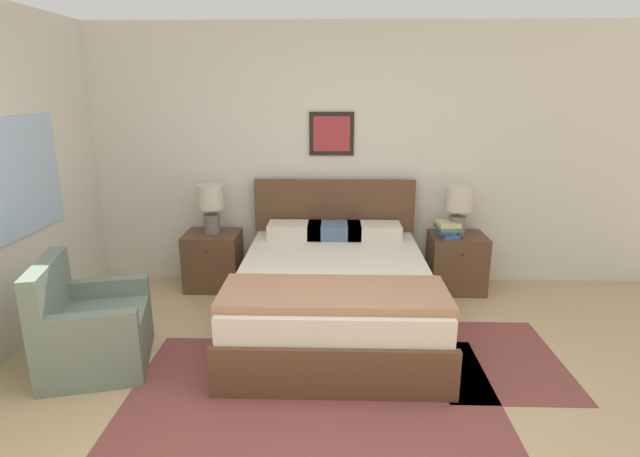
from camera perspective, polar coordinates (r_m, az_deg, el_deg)
wall_back at (r=5.11m, az=1.16°, el=8.18°), size 7.19×0.09×2.60m
wall_left at (r=4.45m, az=-32.15°, el=4.70°), size 0.08×5.16×2.60m
area_rug_main at (r=3.37m, az=-1.01°, el=-19.87°), size 2.45×1.81×0.01m
area_rug_bedside at (r=4.11m, az=19.38°, el=-13.75°), size 0.95×1.21×0.01m
bed at (r=4.27m, az=1.60°, el=-7.20°), size 1.62×2.15×1.09m
armchair at (r=4.03m, az=-24.73°, el=-10.54°), size 0.85×0.89×0.82m
nightstand_near_window at (r=5.19m, az=-12.09°, el=-3.56°), size 0.54×0.48×0.57m
nightstand_by_door at (r=5.19m, az=15.31°, el=-3.77°), size 0.54×0.48×0.57m
table_lamp_near_window at (r=5.04m, az=-12.37°, el=2.87°), size 0.26×0.26×0.49m
table_lamp_by_door at (r=5.04m, az=15.56°, el=2.66°), size 0.26×0.26×0.49m
book_thick_bottom at (r=5.03m, az=14.33°, el=-0.64°), size 0.20×0.30×0.04m
book_hardcover_middle at (r=5.02m, az=14.36°, el=-0.24°), size 0.19×0.25×0.03m
book_novel_upper at (r=5.02m, az=14.39°, el=0.13°), size 0.23×0.28×0.03m
book_slim_near_top at (r=5.01m, az=14.41°, el=0.53°), size 0.22×0.26×0.04m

